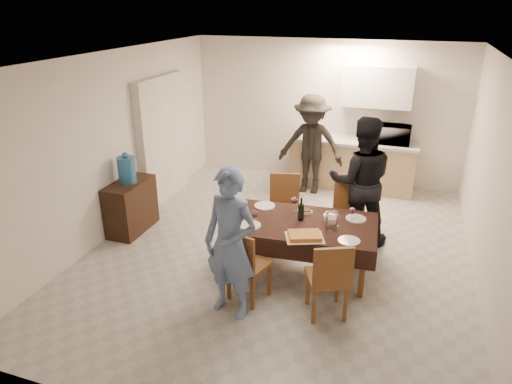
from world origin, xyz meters
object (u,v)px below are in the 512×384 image
at_px(person_near, 230,244).
at_px(console, 131,206).
at_px(wine_bottle, 301,209).
at_px(savoury_tart, 305,236).
at_px(microwave, 393,134).
at_px(person_far, 361,181).
at_px(dining_table, 303,225).
at_px(water_jug, 127,170).
at_px(water_pitcher, 332,221).
at_px(person_kitchen, 311,145).

bearing_deg(person_near, console, 159.14).
bearing_deg(wine_bottle, savoury_tart, -70.77).
distance_m(savoury_tart, microwave, 3.55).
relative_size(person_near, person_far, 0.93).
bearing_deg(microwave, person_far, 81.42).
bearing_deg(console, dining_table, -6.10).
distance_m(water_jug, savoury_tart, 2.88).
bearing_deg(microwave, savoury_tart, 77.66).
height_order(water_pitcher, savoury_tart, water_pitcher).
distance_m(dining_table, water_pitcher, 0.38).
bearing_deg(person_far, person_kitchen, -68.94).
distance_m(dining_table, water_jug, 2.72).
bearing_deg(savoury_tart, wine_bottle, 109.23).
bearing_deg(person_near, person_kitchen, 100.26).
xyz_separation_m(wine_bottle, person_far, (0.60, 1.00, 0.07)).
distance_m(water_jug, person_near, 2.52).
relative_size(savoury_tart, person_near, 0.25).
bearing_deg(water_jug, person_far, 13.27).
bearing_deg(water_pitcher, dining_table, 171.87).
relative_size(water_pitcher, person_kitchen, 0.12).
bearing_deg(water_jug, microwave, 38.20).
height_order(water_pitcher, microwave, microwave).
bearing_deg(savoury_tart, person_far, 72.53).
bearing_deg(wine_bottle, person_kitchen, 99.72).
xyz_separation_m(console, person_kitchen, (2.20, 2.34, 0.49)).
height_order(water_jug, savoury_tart, water_jug).
distance_m(water_pitcher, savoury_tart, 0.42).
height_order(dining_table, console, console).
xyz_separation_m(savoury_tart, person_kitchen, (-0.59, 3.00, 0.16)).
bearing_deg(person_far, dining_table, 49.93).
distance_m(savoury_tart, person_kitchen, 3.07).
xyz_separation_m(water_jug, person_near, (2.14, -1.34, -0.11)).
bearing_deg(person_kitchen, person_near, -90.92).
bearing_deg(person_far, water_jug, 0.84).
height_order(microwave, person_kitchen, person_kitchen).
relative_size(dining_table, person_far, 1.01).
relative_size(wine_bottle, water_pitcher, 1.43).
height_order(console, savoury_tart, console).
distance_m(console, microwave, 4.56).
relative_size(wine_bottle, microwave, 0.52).
distance_m(console, wine_bottle, 2.69).
height_order(dining_table, water_jug, water_jug).
xyz_separation_m(dining_table, microwave, (0.86, 3.07, 0.41)).
bearing_deg(dining_table, person_kitchen, 96.30).
distance_m(console, person_kitchen, 3.24).
xyz_separation_m(dining_table, water_jug, (-2.69, 0.29, 0.31)).
distance_m(console, person_near, 2.56).
height_order(wine_bottle, person_near, person_near).
relative_size(dining_table, person_near, 1.08).
distance_m(water_pitcher, person_far, 1.12).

